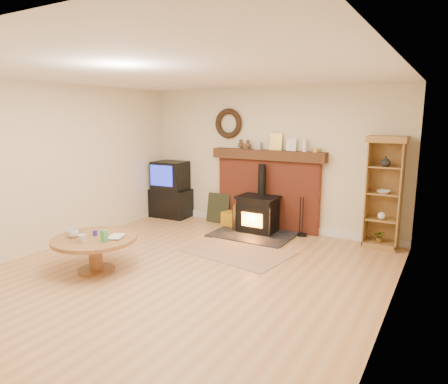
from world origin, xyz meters
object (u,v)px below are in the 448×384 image
Objects in this scene: curio_cabinet at (384,193)px; wood_stove at (257,216)px; coffee_table at (94,244)px; tv_unit at (171,190)px.

wood_stove is at bearing -172.22° from curio_cabinet.
curio_cabinet is at bearing 43.47° from coffee_table.
tv_unit reaches higher than coffee_table.
curio_cabinet is (4.17, 0.08, 0.34)m from tv_unit.
tv_unit is (-2.09, 0.20, 0.23)m from wood_stove.
curio_cabinet is at bearing 1.16° from tv_unit.
tv_unit is 4.18m from curio_cabinet.
coffee_table is (-1.12, -2.75, 0.06)m from wood_stove.
coffee_table is (-3.20, -3.03, -0.51)m from curio_cabinet.
tv_unit is at bearing -178.84° from curio_cabinet.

